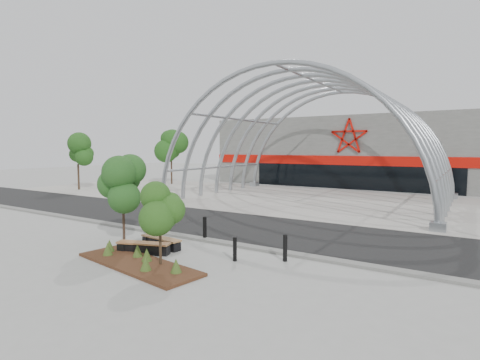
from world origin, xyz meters
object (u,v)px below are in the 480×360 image
at_px(bench_0, 161,243).
at_px(bench_1, 144,248).
at_px(street_tree_0, 123,186).
at_px(street_tree_1, 160,209).
at_px(bollard_2, 205,228).

height_order(bench_0, bench_1, bench_1).
relative_size(street_tree_0, bench_0, 1.62).
xyz_separation_m(bench_0, bench_1, (0.05, -1.09, 0.01)).
distance_m(street_tree_0, street_tree_1, 4.59).
relative_size(street_tree_0, bench_1, 1.58).
xyz_separation_m(street_tree_1, bench_0, (-1.95, 2.03, -1.97)).
height_order(bench_0, bollard_2, bollard_2).
distance_m(bench_0, bench_1, 1.09).
xyz_separation_m(bench_0, bollard_2, (0.78, 2.20, 0.34)).
bearing_deg(bench_0, street_tree_0, -175.48).
relative_size(bench_1, bollard_2, 2.07).
relative_size(street_tree_1, bench_0, 1.34).
relative_size(street_tree_0, bollard_2, 3.27).
distance_m(bench_0, bollard_2, 2.35).
height_order(street_tree_0, bollard_2, street_tree_0).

